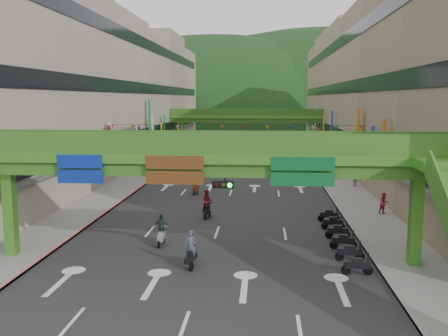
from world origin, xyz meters
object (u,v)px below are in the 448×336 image
(scooter_rider_near, at_px, (191,250))
(car_silver, at_px, (201,166))
(overpass_near, at_px, (223,169))
(scooter_rider_mid, at_px, (207,203))
(pedestrian_red, at_px, (384,205))
(car_yellow, at_px, (282,161))

(scooter_rider_near, bearing_deg, car_silver, 96.31)
(overpass_near, xyz_separation_m, scooter_rider_near, (-1.64, -0.41, -4.27))
(overpass_near, height_order, car_silver, overpass_near)
(overpass_near, bearing_deg, car_silver, 99.12)
(overpass_near, distance_m, scooter_rider_near, 4.59)
(car_silver, bearing_deg, overpass_near, -73.87)
(scooter_rider_near, xyz_separation_m, car_silver, (-3.78, 34.20, -0.23))
(scooter_rider_mid, distance_m, pedestrian_red, 13.41)
(scooter_rider_near, relative_size, car_yellow, 0.52)
(overpass_near, relative_size, pedestrian_red, 17.32)
(pedestrian_red, bearing_deg, car_silver, 100.11)
(car_silver, bearing_deg, scooter_rider_mid, -74.64)
(car_silver, bearing_deg, car_yellow, 38.84)
(car_silver, height_order, pedestrian_red, pedestrian_red)
(scooter_rider_mid, distance_m, car_silver, 23.43)
(car_silver, xyz_separation_m, pedestrian_red, (16.69, -21.39, 0.11))
(scooter_rider_mid, bearing_deg, scooter_rider_near, -88.02)
(pedestrian_red, bearing_deg, scooter_rider_mid, 159.77)
(scooter_rider_mid, relative_size, pedestrian_red, 1.34)
(car_yellow, bearing_deg, pedestrian_red, -71.59)
(car_silver, xyz_separation_m, car_yellow, (10.03, 6.22, -0.04))
(overpass_near, distance_m, pedestrian_red, 17.32)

